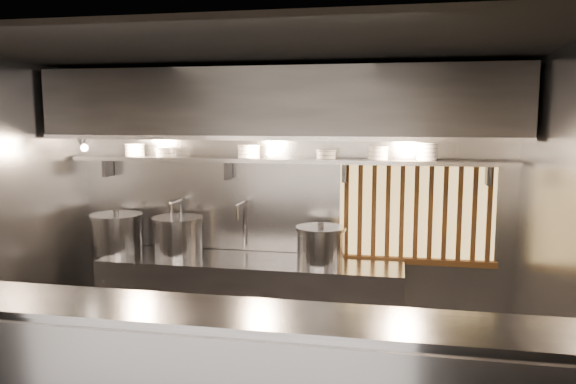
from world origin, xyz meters
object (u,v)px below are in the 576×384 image
(pendant_bulb, at_px, (271,153))
(stock_pot_left, at_px, (117,233))
(stock_pot_mid, at_px, (178,236))
(stock_pot_right, at_px, (321,245))
(heat_lamp, at_px, (83,142))

(pendant_bulb, bearing_deg, stock_pot_left, -178.90)
(stock_pot_mid, bearing_deg, stock_pot_right, -2.45)
(stock_pot_right, bearing_deg, stock_pot_left, 178.43)
(stock_pot_mid, relative_size, stock_pot_right, 1.31)
(stock_pot_left, height_order, stock_pot_right, stock_pot_left)
(heat_lamp, distance_m, stock_pot_mid, 1.31)
(pendant_bulb, bearing_deg, heat_lamp, -169.00)
(stock_pot_left, bearing_deg, pendant_bulb, 1.10)
(stock_pot_right, bearing_deg, stock_pot_mid, 177.55)
(pendant_bulb, relative_size, stock_pot_left, 0.26)
(pendant_bulb, xyz_separation_m, stock_pot_left, (-1.65, -0.03, -0.86))
(pendant_bulb, bearing_deg, stock_pot_mid, -178.39)
(heat_lamp, distance_m, stock_pot_right, 2.52)
(heat_lamp, relative_size, pendant_bulb, 1.87)
(stock_pot_left, xyz_separation_m, stock_pot_right, (2.16, -0.06, -0.02))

